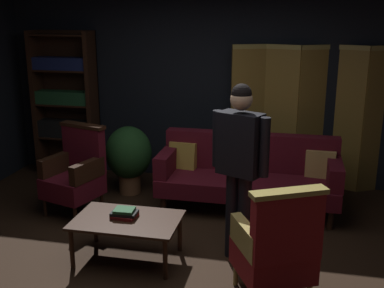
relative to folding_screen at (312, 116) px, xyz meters
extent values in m
plane|color=black|center=(-1.28, -2.32, -0.99)|extent=(10.00, 10.00, 0.00)
cube|color=black|center=(-1.28, 0.13, 0.41)|extent=(7.20, 0.10, 2.80)
cube|color=olive|center=(-0.84, -0.07, -0.04)|extent=(0.43, 0.22, 1.90)
cube|color=tan|center=(-0.84, -0.07, 0.88)|extent=(0.43, 0.23, 0.06)
cube|color=olive|center=(-0.41, -0.04, -0.04)|extent=(0.45, 0.16, 1.90)
cube|color=tan|center=(-0.41, -0.04, 0.88)|extent=(0.45, 0.17, 0.06)
cube|color=olive|center=(0.01, 0.01, -0.04)|extent=(0.41, 0.26, 1.90)
cube|color=tan|center=(0.01, 0.01, 0.88)|extent=(0.42, 0.27, 0.06)
cube|color=olive|center=(0.42, 0.04, -0.04)|extent=(0.44, 0.20, 1.90)
cube|color=tan|center=(0.42, 0.04, 0.88)|extent=(0.44, 0.21, 0.06)
cube|color=olive|center=(0.83, 0.07, -0.04)|extent=(0.42, 0.25, 1.90)
cube|color=black|center=(-3.85, -0.14, 0.04)|extent=(0.06, 0.32, 2.05)
cube|color=black|center=(-3.01, -0.14, 0.04)|extent=(0.06, 0.32, 2.05)
cube|color=black|center=(-3.43, 0.01, 0.04)|extent=(0.90, 0.02, 2.05)
cube|color=black|center=(-3.43, -0.14, -0.93)|extent=(0.86, 0.30, 0.02)
cube|color=black|center=(-3.43, -0.14, -0.44)|extent=(0.86, 0.30, 0.02)
cube|color=black|center=(-3.43, -0.16, -0.31)|extent=(0.78, 0.22, 0.24)
cube|color=black|center=(-3.43, -0.14, 0.04)|extent=(0.86, 0.30, 0.02)
cube|color=#1E4C28|center=(-3.43, -0.16, 0.14)|extent=(0.78, 0.22, 0.18)
cube|color=black|center=(-3.43, -0.14, 0.52)|extent=(0.86, 0.30, 0.02)
cube|color=navy|center=(-3.43, -0.16, 0.62)|extent=(0.78, 0.22, 0.17)
cube|color=black|center=(-3.43, -0.14, 1.00)|extent=(0.86, 0.30, 0.02)
cylinder|color=black|center=(-1.68, -1.27, -0.88)|extent=(0.07, 0.07, 0.22)
cylinder|color=black|center=(0.22, -1.27, -0.88)|extent=(0.07, 0.07, 0.22)
cylinder|color=black|center=(-1.68, -0.67, -0.88)|extent=(0.07, 0.07, 0.22)
cylinder|color=black|center=(0.22, -0.67, -0.88)|extent=(0.07, 0.07, 0.22)
cube|color=#4C0F19|center=(-0.73, -0.97, -0.67)|extent=(2.10, 0.76, 0.20)
cube|color=#4C0F19|center=(-0.73, -0.66, -0.34)|extent=(2.10, 0.18, 0.46)
cube|color=#4C0F19|center=(-1.71, -0.97, -0.44)|extent=(0.16, 0.68, 0.26)
cube|color=#4C0F19|center=(0.25, -0.97, -0.44)|extent=(0.16, 0.68, 0.26)
cube|color=#B79338|center=(-1.56, -0.77, -0.42)|extent=(0.36, 0.20, 0.35)
cube|color=tan|center=(0.10, -0.77, -0.42)|extent=(0.35, 0.16, 0.34)
cylinder|color=black|center=(-2.17, -2.64, -0.79)|extent=(0.04, 0.04, 0.39)
cylinder|color=black|center=(-1.27, -2.64, -0.79)|extent=(0.04, 0.04, 0.39)
cylinder|color=black|center=(-2.17, -2.10, -0.79)|extent=(0.04, 0.04, 0.39)
cylinder|color=black|center=(-1.27, -2.10, -0.79)|extent=(0.04, 0.04, 0.39)
cube|color=black|center=(-1.72, -2.37, -0.58)|extent=(1.00, 0.64, 0.03)
cylinder|color=tan|center=(-0.24, -2.39, -0.88)|extent=(0.04, 0.04, 0.22)
cylinder|color=tan|center=(-0.65, -2.60, -0.88)|extent=(0.04, 0.04, 0.22)
cube|color=maroon|center=(-0.34, -2.70, -0.65)|extent=(0.75, 0.75, 0.24)
cube|color=maroon|center=(-0.24, -2.90, -0.26)|extent=(0.55, 0.36, 0.54)
cube|color=tan|center=(-0.24, -2.90, 0.03)|extent=(0.59, 0.39, 0.04)
cube|color=tan|center=(-0.13, -2.59, -0.42)|extent=(0.31, 0.49, 0.22)
cube|color=tan|center=(-0.56, -2.80, -0.42)|extent=(0.31, 0.49, 0.22)
cylinder|color=black|center=(-3.00, -1.63, -0.88)|extent=(0.04, 0.04, 0.22)
cylinder|color=black|center=(-2.56, -1.77, -0.88)|extent=(0.04, 0.04, 0.22)
cylinder|color=black|center=(-2.87, -1.20, -0.88)|extent=(0.04, 0.04, 0.22)
cylinder|color=black|center=(-2.43, -1.33, -0.88)|extent=(0.04, 0.04, 0.22)
cube|color=#4C0F19|center=(-2.72, -1.48, -0.65)|extent=(0.70, 0.70, 0.24)
cube|color=#4C0F19|center=(-2.65, -1.26, -0.26)|extent=(0.57, 0.28, 0.54)
cube|color=black|center=(-2.65, -1.26, 0.03)|extent=(0.61, 0.30, 0.04)
cube|color=black|center=(-2.94, -1.41, -0.42)|extent=(0.23, 0.50, 0.22)
cube|color=black|center=(-2.49, -1.55, -0.42)|extent=(0.23, 0.50, 0.22)
cylinder|color=black|center=(-0.64, -2.14, -0.56)|extent=(0.12, 0.12, 0.86)
cylinder|color=black|center=(-0.77, -2.08, -0.56)|extent=(0.12, 0.12, 0.86)
cube|color=maroon|center=(-0.70, -2.11, -0.09)|extent=(0.36, 0.28, 0.09)
cube|color=black|center=(-0.70, -2.11, 0.16)|extent=(0.45, 0.36, 0.58)
cube|color=white|center=(-0.66, -2.01, 0.19)|extent=(0.13, 0.07, 0.41)
cube|color=maroon|center=(-0.65, -2.01, 0.42)|extent=(0.09, 0.06, 0.04)
cylinder|color=black|center=(-0.47, -2.22, 0.17)|extent=(0.09, 0.09, 0.54)
cylinder|color=black|center=(-0.93, -2.01, 0.17)|extent=(0.09, 0.09, 0.54)
sphere|color=tan|center=(-0.70, -2.11, 0.57)|extent=(0.20, 0.20, 0.20)
sphere|color=black|center=(-0.70, -2.11, 0.62)|extent=(0.18, 0.18, 0.18)
cylinder|color=brown|center=(-2.29, -0.71, -0.85)|extent=(0.28, 0.28, 0.28)
ellipsoid|color=#193D19|center=(-2.29, -0.71, -0.44)|extent=(0.60, 0.60, 0.69)
cube|color=maroon|center=(-1.76, -2.33, -0.55)|extent=(0.24, 0.20, 0.03)
cube|color=black|center=(-1.76, -2.33, -0.52)|extent=(0.24, 0.16, 0.03)
cube|color=#1E4C28|center=(-1.76, -2.33, -0.49)|extent=(0.20, 0.17, 0.03)
camera|label=1|loc=(-0.24, -6.28, 1.35)|focal=44.61mm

